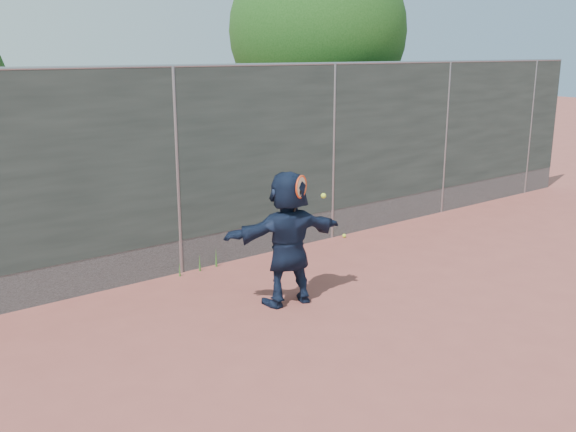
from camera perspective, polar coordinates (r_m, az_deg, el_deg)
ground at (r=7.08m, az=4.63°, el=-12.48°), size 80.00×80.00×0.00m
player at (r=8.21m, az=0.00°, el=-1.98°), size 1.70×0.83×1.76m
ball_ground at (r=11.38m, az=5.01°, el=-1.76°), size 0.07×0.07×0.07m
fence at (r=9.33m, az=-9.86°, el=4.25°), size 20.00×0.06×3.03m
swing_action at (r=7.94m, az=1.36°, el=2.40°), size 0.50×0.16×0.51m
tree_right at (r=13.73m, az=3.10°, el=15.66°), size 3.78×3.60×5.39m
weed_clump at (r=9.73m, az=-7.64°, el=-4.06°), size 0.68×0.07×0.30m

